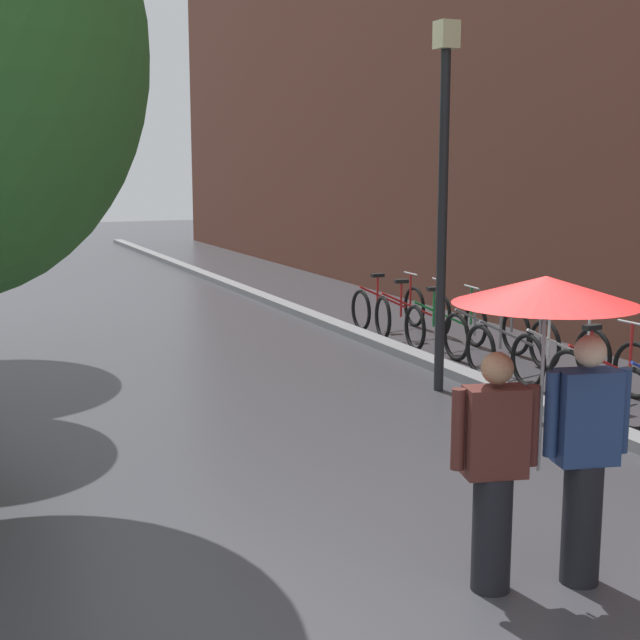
{
  "coord_description": "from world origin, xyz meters",
  "views": [
    {
      "loc": [
        -3.17,
        -4.63,
        2.79
      ],
      "look_at": [
        0.17,
        3.0,
        1.35
      ],
      "focal_mm": 50.88,
      "sensor_mm": 36.0,
      "label": 1
    }
  ],
  "objects_px": {
    "parked_bicycle_7": "(388,307)",
    "couple_under_umbrella": "(543,378)",
    "parked_bicycle_3": "(513,346)",
    "parked_bicycle_5": "(446,324)",
    "parked_bicycle_1": "(603,372)",
    "street_lamp_post": "(443,181)",
    "parked_bicycle_2": "(561,355)",
    "parked_bicycle_4": "(487,333)",
    "parked_bicycle_6": "(413,315)"
  },
  "relations": [
    {
      "from": "parked_bicycle_3",
      "to": "parked_bicycle_1",
      "type": "bearing_deg",
      "value": -89.11
    },
    {
      "from": "parked_bicycle_3",
      "to": "parked_bicycle_6",
      "type": "height_order",
      "value": "same"
    },
    {
      "from": "parked_bicycle_1",
      "to": "parked_bicycle_2",
      "type": "distance_m",
      "value": 0.98
    },
    {
      "from": "parked_bicycle_6",
      "to": "parked_bicycle_4",
      "type": "bearing_deg",
      "value": -83.55
    },
    {
      "from": "parked_bicycle_4",
      "to": "street_lamp_post",
      "type": "relative_size",
      "value": 0.25
    },
    {
      "from": "parked_bicycle_6",
      "to": "parked_bicycle_7",
      "type": "height_order",
      "value": "same"
    },
    {
      "from": "parked_bicycle_4",
      "to": "parked_bicycle_6",
      "type": "height_order",
      "value": "same"
    },
    {
      "from": "parked_bicycle_3",
      "to": "couple_under_umbrella",
      "type": "bearing_deg",
      "value": -124.12
    },
    {
      "from": "parked_bicycle_2",
      "to": "street_lamp_post",
      "type": "height_order",
      "value": "street_lamp_post"
    },
    {
      "from": "parked_bicycle_5",
      "to": "street_lamp_post",
      "type": "relative_size",
      "value": 0.26
    },
    {
      "from": "parked_bicycle_3",
      "to": "parked_bicycle_4",
      "type": "distance_m",
      "value": 0.98
    },
    {
      "from": "parked_bicycle_1",
      "to": "street_lamp_post",
      "type": "distance_m",
      "value": 2.94
    },
    {
      "from": "parked_bicycle_5",
      "to": "couple_under_umbrella",
      "type": "distance_m",
      "value": 7.98
    },
    {
      "from": "parked_bicycle_3",
      "to": "parked_bicycle_6",
      "type": "distance_m",
      "value": 2.76
    },
    {
      "from": "parked_bicycle_2",
      "to": "couple_under_umbrella",
      "type": "height_order",
      "value": "couple_under_umbrella"
    },
    {
      "from": "parked_bicycle_7",
      "to": "street_lamp_post",
      "type": "distance_m",
      "value": 4.83
    },
    {
      "from": "parked_bicycle_3",
      "to": "parked_bicycle_7",
      "type": "xyz_separation_m",
      "value": [
        0.03,
        3.64,
        0.0
      ]
    },
    {
      "from": "parked_bicycle_4",
      "to": "parked_bicycle_7",
      "type": "relative_size",
      "value": 1.0
    },
    {
      "from": "parked_bicycle_5",
      "to": "street_lamp_post",
      "type": "height_order",
      "value": "street_lamp_post"
    },
    {
      "from": "parked_bicycle_1",
      "to": "parked_bicycle_4",
      "type": "height_order",
      "value": "same"
    },
    {
      "from": "parked_bicycle_1",
      "to": "parked_bicycle_2",
      "type": "xyz_separation_m",
      "value": [
        0.16,
        0.97,
        0.0
      ]
    },
    {
      "from": "parked_bicycle_1",
      "to": "street_lamp_post",
      "type": "relative_size",
      "value": 0.25
    },
    {
      "from": "street_lamp_post",
      "to": "parked_bicycle_5",
      "type": "bearing_deg",
      "value": 56.79
    },
    {
      "from": "parked_bicycle_4",
      "to": "parked_bicycle_6",
      "type": "xyz_separation_m",
      "value": [
        -0.2,
        1.81,
        0.0
      ]
    },
    {
      "from": "parked_bicycle_7",
      "to": "street_lamp_post",
      "type": "height_order",
      "value": "street_lamp_post"
    },
    {
      "from": "parked_bicycle_4",
      "to": "street_lamp_post",
      "type": "distance_m",
      "value": 3.06
    },
    {
      "from": "parked_bicycle_2",
      "to": "parked_bicycle_7",
      "type": "bearing_deg",
      "value": 92.08
    },
    {
      "from": "parked_bicycle_4",
      "to": "street_lamp_post",
      "type": "bearing_deg",
      "value": -139.85
    },
    {
      "from": "parked_bicycle_1",
      "to": "parked_bicycle_5",
      "type": "relative_size",
      "value": 0.98
    },
    {
      "from": "parked_bicycle_1",
      "to": "street_lamp_post",
      "type": "height_order",
      "value": "street_lamp_post"
    },
    {
      "from": "parked_bicycle_5",
      "to": "parked_bicycle_4",
      "type": "bearing_deg",
      "value": -77.41
    },
    {
      "from": "parked_bicycle_7",
      "to": "couple_under_umbrella",
      "type": "height_order",
      "value": "couple_under_umbrella"
    },
    {
      "from": "parked_bicycle_6",
      "to": "street_lamp_post",
      "type": "height_order",
      "value": "street_lamp_post"
    },
    {
      "from": "parked_bicycle_4",
      "to": "parked_bicycle_5",
      "type": "relative_size",
      "value": 0.96
    },
    {
      "from": "parked_bicycle_3",
      "to": "parked_bicycle_4",
      "type": "relative_size",
      "value": 1.01
    },
    {
      "from": "parked_bicycle_2",
      "to": "street_lamp_post",
      "type": "distance_m",
      "value": 2.74
    },
    {
      "from": "couple_under_umbrella",
      "to": "street_lamp_post",
      "type": "height_order",
      "value": "street_lamp_post"
    },
    {
      "from": "parked_bicycle_3",
      "to": "parked_bicycle_6",
      "type": "relative_size",
      "value": 0.93
    },
    {
      "from": "parked_bicycle_1",
      "to": "couple_under_umbrella",
      "type": "bearing_deg",
      "value": -135.56
    },
    {
      "from": "parked_bicycle_1",
      "to": "parked_bicycle_7",
      "type": "xyz_separation_m",
      "value": [
        0.0,
        5.38,
        0.0
      ]
    },
    {
      "from": "parked_bicycle_1",
      "to": "parked_bicycle_2",
      "type": "relative_size",
      "value": 1.03
    },
    {
      "from": "parked_bicycle_3",
      "to": "street_lamp_post",
      "type": "xyz_separation_m",
      "value": [
        -1.4,
        -0.41,
        2.21
      ]
    },
    {
      "from": "parked_bicycle_4",
      "to": "parked_bicycle_5",
      "type": "distance_m",
      "value": 0.85
    },
    {
      "from": "parked_bicycle_4",
      "to": "couple_under_umbrella",
      "type": "distance_m",
      "value": 7.35
    },
    {
      "from": "parked_bicycle_5",
      "to": "parked_bicycle_7",
      "type": "height_order",
      "value": "same"
    },
    {
      "from": "parked_bicycle_5",
      "to": "street_lamp_post",
      "type": "xyz_separation_m",
      "value": [
        -1.44,
        -2.19,
        2.21
      ]
    },
    {
      "from": "parked_bicycle_2",
      "to": "parked_bicycle_5",
      "type": "height_order",
      "value": "same"
    },
    {
      "from": "couple_under_umbrella",
      "to": "parked_bicycle_5",
      "type": "bearing_deg",
      "value": 62.92
    },
    {
      "from": "parked_bicycle_5",
      "to": "parked_bicycle_2",
      "type": "bearing_deg",
      "value": -86.59
    },
    {
      "from": "parked_bicycle_7",
      "to": "street_lamp_post",
      "type": "xyz_separation_m",
      "value": [
        -1.43,
        -4.05,
        2.21
      ]
    }
  ]
}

